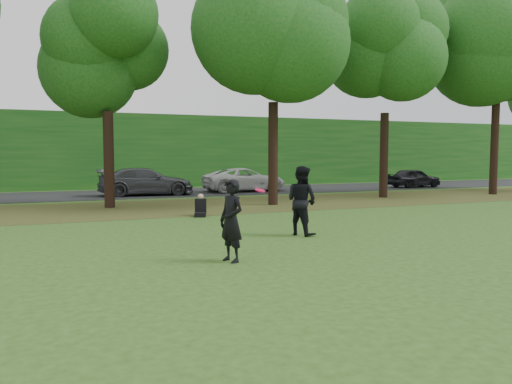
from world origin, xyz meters
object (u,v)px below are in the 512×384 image
Objects in this scene: player_right at (302,201)px; player_left at (231,221)px; seated_person at (201,208)px; frisbee at (260,190)px.

player_left is at bearing 106.04° from player_right.
seated_person is (1.62, 7.86, -0.58)m from player_left.
player_left reaches higher than seated_person.
player_right is 5.54m from seated_person.
player_left is 1.97m from frisbee.
player_right is at bearing 32.76° from frisbee.
frisbee reaches higher than seated_person.
player_right reaches higher than seated_person.
player_right is at bearing 109.65° from player_left.
player_right is 2.16m from frisbee.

